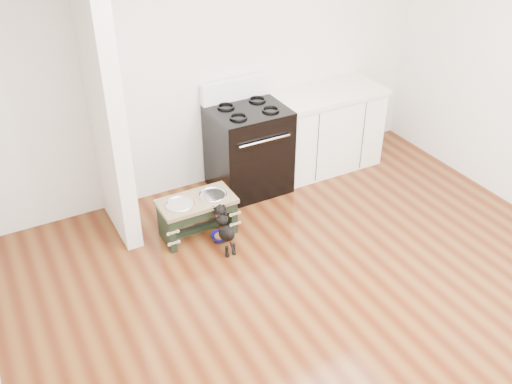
# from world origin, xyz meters

# --- Properties ---
(ground) EXTENTS (5.00, 5.00, 0.00)m
(ground) POSITION_xyz_m (0.00, 0.00, 0.00)
(ground) COLOR #481D0C
(ground) RESTS_ON ground
(room_shell) EXTENTS (5.00, 5.00, 5.00)m
(room_shell) POSITION_xyz_m (0.00, 0.00, 1.62)
(room_shell) COLOR silver
(room_shell) RESTS_ON ground
(partition_wall) EXTENTS (0.15, 0.80, 2.70)m
(partition_wall) POSITION_xyz_m (-1.18, 2.10, 1.35)
(partition_wall) COLOR silver
(partition_wall) RESTS_ON ground
(oven_range) EXTENTS (0.76, 0.69, 1.14)m
(oven_range) POSITION_xyz_m (0.25, 2.16, 0.48)
(oven_range) COLOR black
(oven_range) RESTS_ON ground
(cabinet_run) EXTENTS (1.24, 0.64, 0.91)m
(cabinet_run) POSITION_xyz_m (1.23, 2.18, 0.45)
(cabinet_run) COLOR white
(cabinet_run) RESTS_ON ground
(dog_feeder) EXTENTS (0.71, 0.38, 0.41)m
(dog_feeder) POSITION_xyz_m (-0.57, 1.63, 0.28)
(dog_feeder) COLOR black
(dog_feeder) RESTS_ON ground
(puppy) EXTENTS (0.12, 0.37, 0.43)m
(puppy) POSITION_xyz_m (-0.44, 1.30, 0.24)
(puppy) COLOR black
(puppy) RESTS_ON ground
(floor_bowl) EXTENTS (0.20, 0.20, 0.06)m
(floor_bowl) POSITION_xyz_m (-0.42, 1.44, 0.03)
(floor_bowl) COLOR #0E0E63
(floor_bowl) RESTS_ON ground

